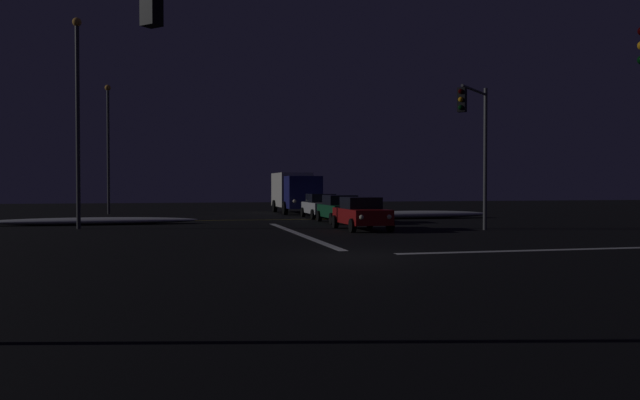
% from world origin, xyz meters
% --- Properties ---
extents(ground, '(120.00, 120.00, 0.10)m').
position_xyz_m(ground, '(0.00, 0.00, -0.05)').
color(ground, black).
extents(stop_line_north, '(0.35, 15.08, 0.01)m').
position_xyz_m(stop_line_north, '(0.00, 8.78, 0.00)').
color(stop_line_north, white).
rests_on(stop_line_north, ground).
extents(centre_line_ns, '(22.00, 0.15, 0.01)m').
position_xyz_m(centre_line_ns, '(0.00, 20.38, 0.00)').
color(centre_line_ns, yellow).
rests_on(centre_line_ns, ground).
extents(crosswalk_bar_east, '(15.08, 0.40, 0.01)m').
position_xyz_m(crosswalk_bar_east, '(8.88, 0.00, 0.00)').
color(crosswalk_bar_east, white).
rests_on(crosswalk_bar_east, ground).
extents(snow_bank_left_curb, '(11.20, 1.50, 0.40)m').
position_xyz_m(snow_bank_left_curb, '(-9.58, 17.68, 0.20)').
color(snow_bank_left_curb, white).
rests_on(snow_bank_left_curb, ground).
extents(snow_bank_right_curb, '(10.54, 1.50, 0.50)m').
position_xyz_m(snow_bank_right_curb, '(9.58, 19.72, 0.25)').
color(snow_bank_right_curb, white).
rests_on(snow_bank_right_curb, ground).
extents(sedan_red, '(2.02, 4.33, 1.57)m').
position_xyz_m(sedan_red, '(3.42, 10.56, 0.80)').
color(sedan_red, maroon).
rests_on(sedan_red, ground).
extents(sedan_green, '(2.02, 4.33, 1.57)m').
position_xyz_m(sedan_green, '(3.96, 16.42, 0.80)').
color(sedan_green, '#14512D').
rests_on(sedan_green, ground).
extents(sedan_white, '(2.02, 4.33, 1.57)m').
position_xyz_m(sedan_white, '(4.08, 21.71, 0.80)').
color(sedan_white, silver).
rests_on(sedan_white, ground).
extents(box_truck, '(2.68, 8.28, 3.08)m').
position_xyz_m(box_truck, '(3.75, 29.14, 1.71)').
color(box_truck, navy).
rests_on(box_truck, ground).
extents(traffic_signal_sw, '(3.64, 3.64, 6.72)m').
position_xyz_m(traffic_signal_sw, '(-7.80, -7.80, 4.66)').
color(traffic_signal_sw, '#4C4C51').
rests_on(traffic_signal_sw, ground).
extents(traffic_signal_ne, '(2.66, 2.66, 6.77)m').
position_xyz_m(traffic_signal_ne, '(8.21, 8.21, 4.60)').
color(traffic_signal_ne, '#4C4C51').
rests_on(traffic_signal_ne, ground).
extents(streetlamp_left_far, '(0.44, 0.44, 9.46)m').
position_xyz_m(streetlamp_left_far, '(-9.88, 30.38, 5.43)').
color(streetlamp_left_far, '#424247').
rests_on(streetlamp_left_far, ground).
extents(streetlamp_left_near, '(0.44, 0.44, 10.30)m').
position_xyz_m(streetlamp_left_near, '(-9.88, 14.38, 5.86)').
color(streetlamp_left_near, '#424247').
rests_on(streetlamp_left_near, ground).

